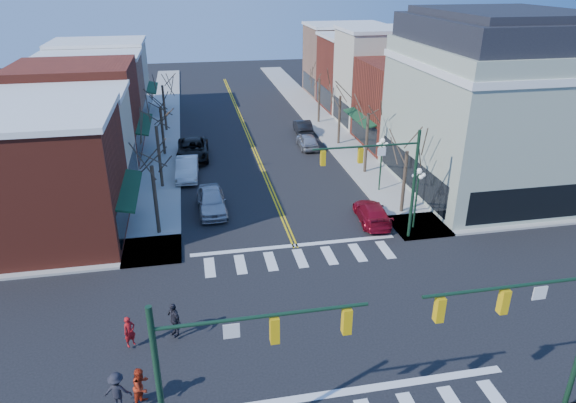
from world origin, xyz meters
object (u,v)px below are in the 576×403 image
car_left_near (212,201)px  car_right_near (372,213)px  car_right_far (303,127)px  pedestrian_dark_b (117,391)px  pedestrian_red_a (130,332)px  victorian_corner (493,104)px  pedestrian_red_b (141,386)px  pedestrian_dark_a (174,319)px  lamppost_midblock (382,155)px  car_right_mid (307,141)px  car_left_far (193,150)px  lamppost_corner (417,188)px  car_left_mid (187,168)px

car_left_near → car_right_near: (10.66, -3.74, -0.16)m
car_left_near → car_right_far: 20.41m
pedestrian_dark_b → pedestrian_red_a: bearing=-82.7°
victorian_corner → pedestrian_red_b: victorian_corner is taller
pedestrian_red_a → pedestrian_dark_b: (-0.15, -3.66, 0.06)m
pedestrian_dark_a → lamppost_midblock: bearing=101.9°
car_right_mid → pedestrian_red_b: size_ratio=2.43×
car_left_far → pedestrian_dark_a: (-1.48, -25.35, 0.17)m
car_left_far → car_right_near: bearing=-50.8°
lamppost_corner → pedestrian_dark_b: 21.57m
victorian_corner → car_left_far: bearing=153.6°
lamppost_corner → pedestrian_red_b: (-16.72, -12.27, -1.95)m
car_right_mid → pedestrian_dark_b: (-14.56, -30.31, 0.25)m
car_right_near → car_right_far: 21.22m
car_left_far → pedestrian_red_a: bearing=-95.4°
victorian_corner → pedestrian_red_a: 30.18m
car_right_mid → pedestrian_red_b: bearing=66.9°
car_right_near → pedestrian_red_b: 19.97m
car_right_mid → pedestrian_dark_a: (-12.44, -26.29, 0.31)m
pedestrian_red_b → car_left_near: bearing=16.7°
lamppost_corner → car_left_mid: lamppost_corner is taller
pedestrian_red_b → lamppost_corner: bearing=-25.1°
car_left_far → pedestrian_dark_a: pedestrian_dark_a is taller
car_left_far → pedestrian_red_a: size_ratio=4.00×
victorian_corner → car_right_mid: (-11.36, 12.04, -5.94)m
car_left_near → car_right_far: bearing=57.7°
car_left_far → car_right_far: (11.56, 5.70, -0.11)m
victorian_corner → pedestrian_dark_b: victorian_corner is taller
car_left_far → car_right_mid: car_left_far is taller
pedestrian_dark_a → victorian_corner: bearing=89.3°
lamppost_corner → car_right_mid: (-3.06, 18.04, -2.25)m
victorian_corner → pedestrian_dark_b: size_ratio=8.72×
lamppost_corner → car_right_far: 23.04m
victorian_corner → car_right_far: 20.81m
car_left_near → pedestrian_dark_b: 18.19m
car_left_mid → car_left_far: (0.58, 4.77, 0.03)m
lamppost_corner → pedestrian_red_a: (-17.47, -8.61, -2.05)m
car_left_mid → pedestrian_dark_a: 20.59m
car_left_mid → car_right_far: size_ratio=1.11×
victorian_corner → lamppost_corner: bearing=-144.1°
pedestrian_dark_a → pedestrian_red_b: bearing=-48.5°
lamppost_corner → pedestrian_red_b: lamppost_corner is taller
car_left_mid → pedestrian_red_b: 24.69m
car_right_near → car_left_mid: bearing=-36.0°
lamppost_midblock → car_left_mid: bearing=158.3°
victorian_corner → car_right_far: (-10.76, 16.80, -5.92)m
lamppost_midblock → car_right_far: (-2.46, 16.30, -2.22)m
car_left_near → lamppost_midblock: bearing=4.0°
car_left_far → car_right_mid: 11.00m
pedestrian_red_a → pedestrian_red_b: pedestrian_red_b is taller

